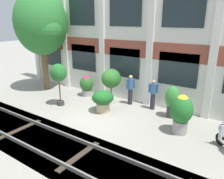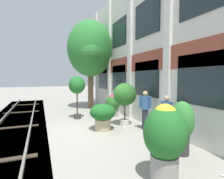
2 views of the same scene
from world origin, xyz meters
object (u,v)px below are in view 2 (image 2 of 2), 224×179
potted_plant_low_pan (125,96)px  resident_watching_tracks (145,109)px  broadleaf_tree (90,50)px  potted_plant_fluted_column (182,124)px  potted_plant_ribbed_drum (103,115)px  potted_plant_glazed_jar (165,136)px  potted_plant_tall_urn (77,87)px  potted_plant_stone_basin (113,104)px  resident_by_doorway (167,116)px

potted_plant_low_pan → resident_watching_tracks: (0.98, 0.52, -0.52)m
broadleaf_tree → potted_plant_fluted_column: bearing=2.3°
potted_plant_low_pan → resident_watching_tracks: 1.22m
potted_plant_ribbed_drum → potted_plant_glazed_jar: 4.11m
resident_watching_tracks → potted_plant_tall_urn: bearing=-102.7°
potted_plant_ribbed_drum → potted_plant_stone_basin: bearing=148.2°
broadleaf_tree → potted_plant_stone_basin: broadleaf_tree is taller
resident_by_doorway → resident_watching_tracks: (-1.37, -0.04, 0.04)m
potted_plant_stone_basin → potted_plant_tall_urn: (-0.16, -2.10, 1.08)m
broadleaf_tree → resident_by_doorway: size_ratio=3.96×
broadleaf_tree → potted_plant_fluted_column: broadleaf_tree is taller
potted_plant_tall_urn → resident_by_doorway: (4.57, 2.42, -0.92)m
potted_plant_low_pan → potted_plant_stone_basin: bearing=173.2°
resident_by_doorway → resident_watching_tracks: bearing=-102.7°
resident_by_doorway → broadleaf_tree: bearing=-98.8°
potted_plant_low_pan → potted_plant_tall_urn: (-2.23, -1.86, 0.36)m
potted_plant_glazed_jar → resident_by_doorway: bearing=139.4°
resident_by_doorway → potted_plant_ribbed_drum: bearing=-63.1°
potted_plant_fluted_column → potted_plant_tall_urn: (-5.76, -2.00, 0.89)m
broadleaf_tree → potted_plant_ribbed_drum: bearing=-10.2°
potted_plant_low_pan → potted_plant_stone_basin: size_ratio=1.56×
potted_plant_glazed_jar → potted_plant_low_pan: potted_plant_low_pan is taller
potted_plant_fluted_column → potted_plant_stone_basin: bearing=178.9°
potted_plant_ribbed_drum → potted_plant_stone_basin: (-2.38, 1.48, 0.04)m
broadleaf_tree → potted_plant_stone_basin: 4.92m
potted_plant_glazed_jar → resident_by_doorway: size_ratio=1.05×
potted_plant_stone_basin → potted_plant_fluted_column: potted_plant_fluted_column is taller
potted_plant_low_pan → resident_watching_tracks: potted_plant_low_pan is taller
potted_plant_low_pan → potted_plant_ribbed_drum: bearing=-75.7°
potted_plant_fluted_column → potted_plant_tall_urn: 6.16m
potted_plant_low_pan → potted_plant_stone_basin: potted_plant_low_pan is taller
broadleaf_tree → potted_plant_tall_urn: bearing=-27.7°
potted_plant_ribbed_drum → resident_by_doorway: (2.03, 1.79, 0.20)m
potted_plant_low_pan → potted_plant_tall_urn: potted_plant_tall_urn is taller
potted_plant_glazed_jar → resident_watching_tracks: size_ratio=1.01×
potted_plant_glazed_jar → potted_plant_stone_basin: potted_plant_glazed_jar is taller
potted_plant_tall_urn → resident_watching_tracks: 4.08m
potted_plant_tall_urn → potted_plant_fluted_column: bearing=19.1°
potted_plant_tall_urn → resident_by_doorway: size_ratio=1.45×
broadleaf_tree → potted_plant_glazed_jar: broadleaf_tree is taller
broadleaf_tree → potted_plant_glazed_jar: (9.78, -1.00, -3.34)m
potted_plant_glazed_jar → potted_plant_stone_basin: (-6.47, 1.45, -0.28)m
potted_plant_glazed_jar → potted_plant_low_pan: size_ratio=0.85×
broadleaf_tree → resident_watching_tracks: 7.24m
potted_plant_stone_basin → potted_plant_tall_urn: bearing=-94.4°
potted_plant_ribbed_drum → potted_plant_glazed_jar: potted_plant_glazed_jar is taller
potted_plant_glazed_jar → broadleaf_tree: bearing=174.2°
potted_plant_ribbed_drum → potted_plant_tall_urn: size_ratio=0.48×
potted_plant_ribbed_drum → resident_by_doorway: bearing=41.4°
potted_plant_tall_urn → resident_by_doorway: 5.25m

